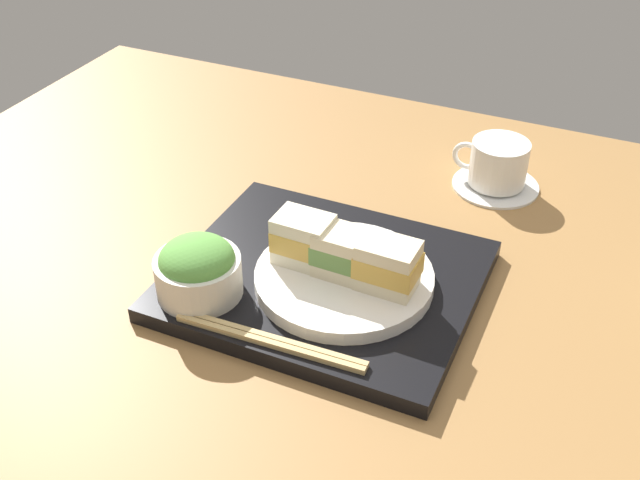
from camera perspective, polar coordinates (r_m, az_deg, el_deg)
ground_plane at (r=100.98cm, az=0.87°, el=-2.37°), size 140.00×100.00×3.00cm
serving_tray at (r=95.51cm, az=0.38°, el=-2.99°), size 36.40×30.92×2.12cm
sandwich_plate at (r=92.79cm, az=1.78°, el=-2.84°), size 21.55×21.55×1.73cm
sandwich_near at (r=92.38cm, az=-1.24°, el=0.06°), size 6.87×5.11×6.21cm
sandwich_middle at (r=90.51cm, az=1.83°, el=-0.99°), size 7.21×5.04×5.74cm
sandwich_far at (r=88.71cm, az=5.03°, el=-1.88°), size 7.21×5.14×6.04cm
salad_bowl at (r=91.01cm, az=-9.01°, el=-2.12°), size 10.21×10.21×7.34cm
chopsticks_pair at (r=85.47cm, az=-3.75°, el=-7.41°), size 22.67×2.32×0.70cm
coffee_cup at (r=116.68cm, az=12.95°, el=5.31°), size 13.45×12.79×7.39cm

